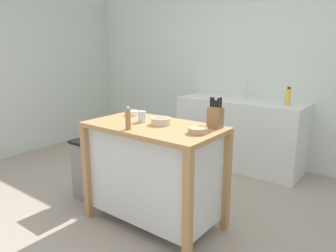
{
  "coord_description": "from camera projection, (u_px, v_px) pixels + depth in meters",
  "views": [
    {
      "loc": [
        1.8,
        -1.93,
        1.55
      ],
      "look_at": [
        0.13,
        0.26,
        0.86
      ],
      "focal_mm": 34.08,
      "sensor_mm": 36.0,
      "label": 1
    }
  ],
  "objects": [
    {
      "name": "bowl_stoneware_deep",
      "position": [
        198.0,
        130.0,
        2.41
      ],
      "size": [
        0.15,
        0.15,
        0.05
      ],
      "color": "tan",
      "rests_on": "kitchen_island"
    },
    {
      "name": "wall_left",
      "position": [
        41.0,
        64.0,
        4.84
      ],
      "size": [
        0.1,
        2.82,
        2.6
      ],
      "primitive_type": "cube",
      "color": "beige",
      "rests_on": "ground"
    },
    {
      "name": "wall_back",
      "position": [
        248.0,
        66.0,
        4.32
      ],
      "size": [
        5.47,
        0.1,
        2.6
      ],
      "primitive_type": "cube",
      "color": "silver",
      "rests_on": "ground"
    },
    {
      "name": "bottle_spray_cleaner",
      "position": [
        288.0,
        97.0,
        3.69
      ],
      "size": [
        0.06,
        0.06,
        0.22
      ],
      "color": "yellow",
      "rests_on": "sink_counter"
    },
    {
      "name": "kitchen_island",
      "position": [
        154.0,
        170.0,
        2.77
      ],
      "size": [
        1.16,
        0.64,
        0.91
      ],
      "color": "#AD7F4C",
      "rests_on": "ground"
    },
    {
      "name": "ground_plane",
      "position": [
        140.0,
        220.0,
        2.92
      ],
      "size": [
        6.47,
        6.47,
        0.0
      ],
      "primitive_type": "plane",
      "color": "gray",
      "rests_on": "ground"
    },
    {
      "name": "bowl_ceramic_small",
      "position": [
        161.0,
        121.0,
        2.68
      ],
      "size": [
        0.17,
        0.17,
        0.06
      ],
      "color": "beige",
      "rests_on": "kitchen_island"
    },
    {
      "name": "trash_bin",
      "position": [
        92.0,
        170.0,
        3.29
      ],
      "size": [
        0.36,
        0.28,
        0.63
      ],
      "color": "slate",
      "rests_on": "ground"
    },
    {
      "name": "knife_block",
      "position": [
        215.0,
        117.0,
        2.55
      ],
      "size": [
        0.11,
        0.09,
        0.25
      ],
      "color": "olive",
      "rests_on": "kitchen_island"
    },
    {
      "name": "drinking_cup",
      "position": [
        142.0,
        117.0,
        2.76
      ],
      "size": [
        0.07,
        0.07,
        0.1
      ],
      "color": "silver",
      "rests_on": "kitchen_island"
    },
    {
      "name": "sink_faucet",
      "position": [
        246.0,
        90.0,
        4.18
      ],
      "size": [
        0.02,
        0.02,
        0.22
      ],
      "color": "#B7BCC1",
      "rests_on": "sink_counter"
    },
    {
      "name": "bowl_ceramic_wide",
      "position": [
        132.0,
        113.0,
        3.04
      ],
      "size": [
        0.12,
        0.12,
        0.04
      ],
      "color": "silver",
      "rests_on": "kitchen_island"
    },
    {
      "name": "sink_counter",
      "position": [
        239.0,
        133.0,
        4.2
      ],
      "size": [
        1.62,
        0.6,
        0.89
      ],
      "color": "silver",
      "rests_on": "ground"
    },
    {
      "name": "pepper_grinder",
      "position": [
        128.0,
        119.0,
        2.51
      ],
      "size": [
        0.04,
        0.04,
        0.18
      ],
      "color": "#9E7042",
      "rests_on": "kitchen_island"
    }
  ]
}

